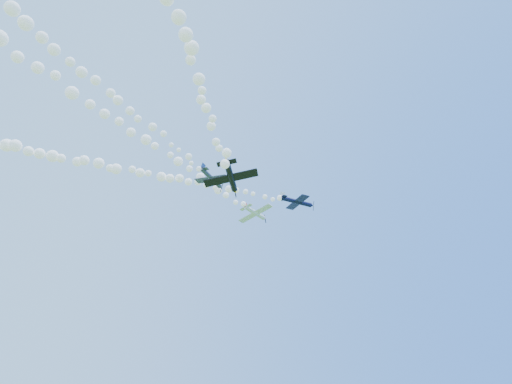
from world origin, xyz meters
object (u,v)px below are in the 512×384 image
plane_white (255,213)px  plane_grey (212,178)px  plane_navy (297,202)px  plane_black (231,177)px

plane_white → plane_grey: size_ratio=1.17×
plane_navy → plane_grey: 20.60m
plane_grey → plane_navy: bearing=-26.4°
plane_black → plane_white: bearing=1.7°
plane_navy → plane_black: 31.91m
plane_navy → plane_black: (-24.63, -16.37, -11.99)m
plane_grey → plane_black: bearing=-133.0°
plane_white → plane_navy: (5.10, -8.78, 0.00)m
plane_grey → plane_black: (-4.10, -15.70, -10.30)m
plane_white → plane_navy: plane_navy is taller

